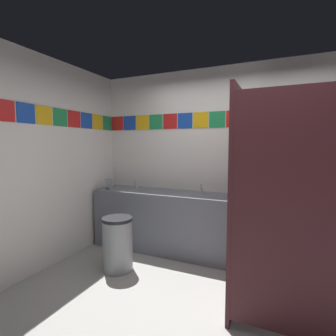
{
  "coord_description": "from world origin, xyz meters",
  "views": [
    {
      "loc": [
        0.63,
        -2.15,
        1.55
      ],
      "look_at": [
        -0.73,
        0.88,
        1.25
      ],
      "focal_mm": 27.5,
      "sensor_mm": 36.0,
      "label": 1
    }
  ],
  "objects": [
    {
      "name": "faucet_right",
      "position": [
        -0.4,
        1.29,
        0.93
      ],
      "size": [
        0.04,
        0.1,
        0.14
      ],
      "color": "silver",
      "rests_on": "vanity_counter"
    },
    {
      "name": "vanity_counter",
      "position": [
        -0.93,
        1.2,
        0.45
      ],
      "size": [
        2.14,
        0.55,
        0.87
      ],
      "color": "slate",
      "rests_on": "ground_plane"
    },
    {
      "name": "toilet",
      "position": [
        0.85,
        1.11,
        0.3
      ],
      "size": [
        0.39,
        0.49,
        0.74
      ],
      "color": "white",
      "rests_on": "ground_plane"
    },
    {
      "name": "ground_plane",
      "position": [
        0.0,
        0.0,
        0.0
      ],
      "size": [
        9.03,
        9.03,
        0.0
      ],
      "primitive_type": "plane",
      "color": "#9E9E99"
    },
    {
      "name": "stall_divider",
      "position": [
        0.4,
        0.44,
        1.03
      ],
      "size": [
        0.92,
        1.56,
        2.06
      ],
      "color": "#471E23",
      "rests_on": "ground_plane"
    },
    {
      "name": "wall_back",
      "position": [
        -0.0,
        1.52,
        1.33
      ],
      "size": [
        4.1,
        0.09,
        2.64
      ],
      "color": "white",
      "rests_on": "ground_plane"
    },
    {
      "name": "trash_bin",
      "position": [
        -1.21,
        0.41,
        0.33
      ],
      "size": [
        0.37,
        0.37,
        0.66
      ],
      "color": "#999EA3",
      "rests_on": "ground_plane"
    },
    {
      "name": "soap_dispenser",
      "position": [
        -1.81,
        1.04,
        0.95
      ],
      "size": [
        0.09,
        0.09,
        0.16
      ],
      "color": "gray",
      "rests_on": "vanity_counter"
    },
    {
      "name": "wall_side",
      "position": [
        -2.09,
        0.0,
        1.33
      ],
      "size": [
        0.09,
        2.95,
        2.64
      ],
      "color": "white",
      "rests_on": "ground_plane"
    },
    {
      "name": "faucet_left",
      "position": [
        -1.47,
        1.29,
        0.93
      ],
      "size": [
        0.04,
        0.1,
        0.14
      ],
      "color": "silver",
      "rests_on": "vanity_counter"
    }
  ]
}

